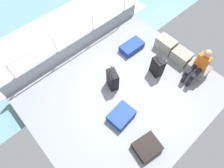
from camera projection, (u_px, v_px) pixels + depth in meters
ground_plane at (124, 93)px, 5.54m from camera, size 4.40×5.20×0.06m
gunwale_port at (77, 45)px, 6.14m from camera, size 0.06×5.20×0.45m
railing_port at (74, 32)px, 5.67m from camera, size 0.04×4.20×1.02m
sea_wake at (57, 34)px, 7.17m from camera, size 12.00×12.00×0.01m
cargo_crate_0 at (166, 44)px, 6.20m from camera, size 0.64×0.41×0.40m
cargo_crate_1 at (181, 56)px, 5.96m from camera, size 0.60×0.44×0.37m
cargo_crate_2 at (198, 69)px, 5.71m from camera, size 0.62×0.43×0.37m
passenger_seated at (199, 65)px, 5.32m from camera, size 0.34×0.66×1.07m
suitcase_0 at (113, 80)px, 5.37m from camera, size 0.45×0.35×0.83m
suitcase_1 at (121, 116)px, 5.04m from camera, size 0.57×0.71×0.23m
suitcase_2 at (157, 66)px, 5.60m from camera, size 0.41×0.34×0.75m
suitcase_3 at (147, 147)px, 4.64m from camera, size 0.62×0.68×0.21m
suitcase_4 at (132, 47)px, 6.26m from camera, size 0.47×0.79×0.22m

